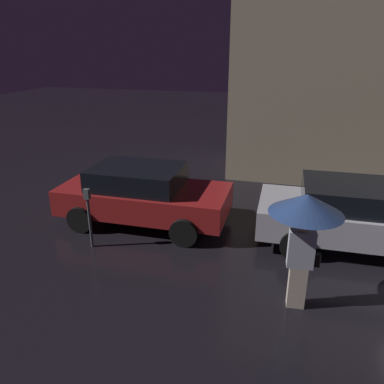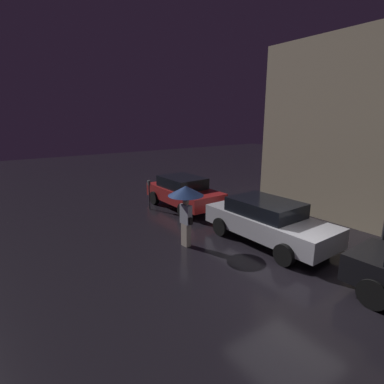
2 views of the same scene
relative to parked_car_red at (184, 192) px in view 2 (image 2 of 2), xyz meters
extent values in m
plane|color=black|center=(7.05, -1.30, -0.75)|extent=(60.00, 60.00, 0.00)
cube|color=gray|center=(5.25, 5.20, 2.85)|extent=(7.76, 3.00, 7.20)
cube|color=maroon|center=(0.04, 0.00, -0.12)|extent=(4.10, 1.82, 0.61)
cube|color=black|center=(-0.12, 0.00, 0.43)|extent=(2.14, 1.58, 0.50)
cylinder|color=black|center=(1.31, 0.89, -0.43)|extent=(0.63, 0.22, 0.63)
cylinder|color=black|center=(1.31, -0.89, -0.43)|extent=(0.63, 0.22, 0.63)
cylinder|color=black|center=(-1.22, 0.89, -0.43)|extent=(0.63, 0.22, 0.63)
cylinder|color=black|center=(-1.22, -0.89, -0.43)|extent=(0.63, 0.22, 0.63)
cube|color=#B7B7BF|center=(5.06, 0.06, -0.11)|extent=(4.51, 1.90, 0.63)
cube|color=black|center=(4.88, 0.06, 0.45)|extent=(2.36, 1.63, 0.47)
cylinder|color=black|center=(6.44, 0.96, -0.42)|extent=(0.65, 0.22, 0.65)
cylinder|color=black|center=(6.44, -0.84, -0.42)|extent=(0.65, 0.22, 0.65)
cylinder|color=black|center=(3.67, 0.96, -0.42)|extent=(0.65, 0.22, 0.65)
cylinder|color=black|center=(3.67, -0.84, -0.42)|extent=(0.65, 0.22, 0.65)
cylinder|color=black|center=(8.84, -0.85, -0.40)|extent=(0.69, 0.22, 0.69)
cube|color=beige|center=(3.70, -2.36, -0.37)|extent=(0.30, 0.22, 0.77)
cube|color=#B2B7C6|center=(3.70, -2.36, 0.34)|extent=(0.43, 0.23, 0.64)
sphere|color=tan|center=(3.70, -2.36, 0.76)|extent=(0.21, 0.21, 0.21)
cylinder|color=black|center=(3.70, -2.36, 0.58)|extent=(0.02, 0.02, 0.75)
cone|color=navy|center=(3.70, -2.36, 1.12)|extent=(1.14, 1.14, 0.31)
cube|color=black|center=(3.93, -2.36, 0.18)|extent=(0.17, 0.11, 0.22)
cylinder|color=#4C5154|center=(-0.62, -1.47, -0.19)|extent=(0.06, 0.06, 1.13)
cube|color=#4C5154|center=(-0.62, -1.47, 0.49)|extent=(0.12, 0.10, 0.22)
camera|label=1|loc=(3.40, -7.86, 3.34)|focal=35.00mm
camera|label=2|loc=(11.31, -7.48, 3.37)|focal=28.00mm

